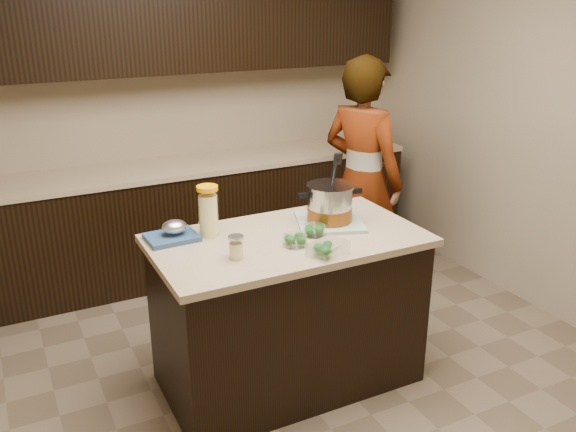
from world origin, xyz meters
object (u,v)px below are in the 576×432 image
island (288,310)px  person (362,180)px  stock_pot (330,205)px  lemonade_pitcher (208,213)px

island → person: person is taller
person → stock_pot: bearing=113.5°
lemonade_pitcher → person: size_ratio=0.16×
stock_pot → lemonade_pitcher: 0.69m
stock_pot → lemonade_pitcher: (-0.67, 0.14, 0.02)m
island → person: bearing=38.1°
person → island: bearing=106.0°
stock_pot → person: (0.68, 0.69, -0.13)m
island → stock_pot: stock_pot is taller
lemonade_pitcher → person: person is taller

